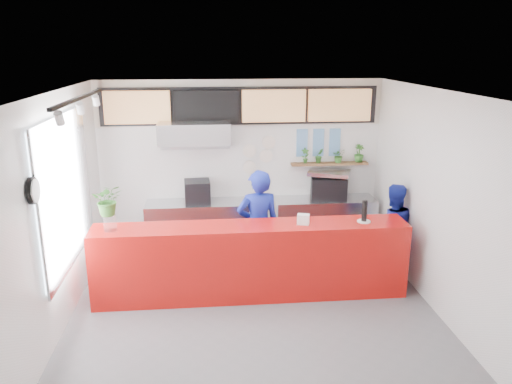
% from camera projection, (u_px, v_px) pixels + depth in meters
% --- Properties ---
extents(floor, '(5.00, 5.00, 0.00)m').
position_uv_depth(floor, '(254.00, 309.00, 6.99)').
color(floor, slate).
rests_on(floor, ground).
extents(ceiling, '(5.00, 5.00, 0.00)m').
position_uv_depth(ceiling, '(253.00, 92.00, 6.16)').
color(ceiling, silver).
extents(wall_back, '(5.00, 0.00, 5.00)m').
position_uv_depth(wall_back, '(241.00, 164.00, 8.96)').
color(wall_back, white).
rests_on(wall_back, ground).
extents(wall_left, '(0.00, 5.00, 5.00)m').
position_uv_depth(wall_left, '(58.00, 213.00, 6.35)').
color(wall_left, white).
rests_on(wall_left, ground).
extents(wall_right, '(0.00, 5.00, 5.00)m').
position_uv_depth(wall_right, '(436.00, 202.00, 6.80)').
color(wall_right, white).
rests_on(wall_right, ground).
extents(service_counter, '(4.50, 0.60, 1.10)m').
position_uv_depth(service_counter, '(251.00, 261.00, 7.22)').
color(service_counter, '#B7110D').
rests_on(service_counter, ground).
extents(cream_band, '(5.00, 0.02, 0.80)m').
position_uv_depth(cream_band, '(240.00, 103.00, 8.65)').
color(cream_band, beige).
rests_on(cream_band, wall_back).
extents(prep_bench, '(1.80, 0.60, 0.90)m').
position_uv_depth(prep_bench, '(198.00, 226.00, 8.90)').
color(prep_bench, '#B2B5BA').
rests_on(prep_bench, ground).
extents(panini_oven, '(0.46, 0.46, 0.39)m').
position_uv_depth(panini_oven, '(197.00, 192.00, 8.72)').
color(panini_oven, black).
rests_on(panini_oven, prep_bench).
extents(extraction_hood, '(1.20, 0.70, 0.35)m').
position_uv_depth(extraction_hood, '(194.00, 132.00, 8.37)').
color(extraction_hood, '#B2B5BA').
rests_on(extraction_hood, ceiling).
extents(hood_lip, '(1.20, 0.69, 0.31)m').
position_uv_depth(hood_lip, '(195.00, 144.00, 8.43)').
color(hood_lip, '#B2B5BA').
rests_on(hood_lip, ceiling).
extents(right_bench, '(1.80, 0.60, 0.90)m').
position_uv_depth(right_bench, '(324.00, 222.00, 9.11)').
color(right_bench, '#B2B5BA').
rests_on(right_bench, ground).
extents(espresso_machine, '(0.68, 0.53, 0.40)m').
position_uv_depth(espresso_machine, '(329.00, 188.00, 8.93)').
color(espresso_machine, black).
rests_on(espresso_machine, right_bench).
extents(espresso_tray, '(0.85, 0.72, 0.07)m').
position_uv_depth(espresso_tray, '(329.00, 173.00, 8.85)').
color(espresso_tray, '#B4B7BB').
rests_on(espresso_tray, espresso_machine).
extents(herb_shelf, '(1.40, 0.18, 0.04)m').
position_uv_depth(herb_shelf, '(329.00, 164.00, 9.02)').
color(herb_shelf, brown).
rests_on(herb_shelf, wall_back).
extents(menu_board_far_left, '(1.10, 0.10, 0.55)m').
position_uv_depth(menu_board_far_left, '(137.00, 107.00, 8.39)').
color(menu_board_far_left, tan).
rests_on(menu_board_far_left, wall_back).
extents(menu_board_mid_left, '(1.10, 0.10, 0.55)m').
position_uv_depth(menu_board_mid_left, '(206.00, 107.00, 8.50)').
color(menu_board_mid_left, black).
rests_on(menu_board_mid_left, wall_back).
extents(menu_board_mid_right, '(1.10, 0.10, 0.55)m').
position_uv_depth(menu_board_mid_right, '(274.00, 106.00, 8.61)').
color(menu_board_mid_right, tan).
rests_on(menu_board_mid_right, wall_back).
extents(menu_board_far_right, '(1.10, 0.10, 0.55)m').
position_uv_depth(menu_board_far_right, '(339.00, 105.00, 8.71)').
color(menu_board_far_right, tan).
rests_on(menu_board_far_right, wall_back).
extents(soffit, '(4.80, 0.04, 0.65)m').
position_uv_depth(soffit, '(241.00, 106.00, 8.63)').
color(soffit, black).
rests_on(soffit, wall_back).
extents(window_pane, '(0.04, 2.20, 1.90)m').
position_uv_depth(window_pane, '(65.00, 191.00, 6.58)').
color(window_pane, silver).
rests_on(window_pane, wall_left).
extents(window_frame, '(0.03, 2.30, 2.00)m').
position_uv_depth(window_frame, '(67.00, 191.00, 6.58)').
color(window_frame, '#B2B5BA').
rests_on(window_frame, wall_left).
extents(wall_clock_rim, '(0.05, 0.30, 0.30)m').
position_uv_depth(wall_clock_rim, '(33.00, 191.00, 5.33)').
color(wall_clock_rim, black).
rests_on(wall_clock_rim, wall_left).
extents(wall_clock_face, '(0.02, 0.26, 0.26)m').
position_uv_depth(wall_clock_face, '(35.00, 191.00, 5.34)').
color(wall_clock_face, white).
rests_on(wall_clock_face, wall_left).
extents(track_rail, '(0.05, 2.40, 0.04)m').
position_uv_depth(track_rail, '(79.00, 98.00, 5.98)').
color(track_rail, black).
rests_on(track_rail, ceiling).
extents(dec_plate_a, '(0.24, 0.03, 0.24)m').
position_uv_depth(dec_plate_a, '(249.00, 151.00, 8.88)').
color(dec_plate_a, silver).
rests_on(dec_plate_a, wall_back).
extents(dec_plate_b, '(0.24, 0.03, 0.24)m').
position_uv_depth(dec_plate_b, '(266.00, 156.00, 8.93)').
color(dec_plate_b, silver).
rests_on(dec_plate_b, wall_back).
extents(dec_plate_c, '(0.24, 0.03, 0.24)m').
position_uv_depth(dec_plate_c, '(249.00, 167.00, 8.96)').
color(dec_plate_c, silver).
rests_on(dec_plate_c, wall_back).
extents(dec_plate_d, '(0.24, 0.03, 0.24)m').
position_uv_depth(dec_plate_d, '(269.00, 142.00, 8.87)').
color(dec_plate_d, silver).
rests_on(dec_plate_d, wall_back).
extents(photo_frame_a, '(0.20, 0.02, 0.25)m').
position_uv_depth(photo_frame_a, '(302.00, 136.00, 8.91)').
color(photo_frame_a, '#598CBF').
rests_on(photo_frame_a, wall_back).
extents(photo_frame_b, '(0.20, 0.02, 0.25)m').
position_uv_depth(photo_frame_b, '(319.00, 136.00, 8.93)').
color(photo_frame_b, '#598CBF').
rests_on(photo_frame_b, wall_back).
extents(photo_frame_c, '(0.20, 0.02, 0.25)m').
position_uv_depth(photo_frame_c, '(335.00, 135.00, 8.96)').
color(photo_frame_c, '#598CBF').
rests_on(photo_frame_c, wall_back).
extents(photo_frame_d, '(0.20, 0.02, 0.25)m').
position_uv_depth(photo_frame_d, '(302.00, 150.00, 8.98)').
color(photo_frame_d, '#598CBF').
rests_on(photo_frame_d, wall_back).
extents(photo_frame_e, '(0.20, 0.02, 0.25)m').
position_uv_depth(photo_frame_e, '(318.00, 149.00, 9.00)').
color(photo_frame_e, '#598CBF').
rests_on(photo_frame_e, wall_back).
extents(photo_frame_f, '(0.20, 0.02, 0.25)m').
position_uv_depth(photo_frame_f, '(334.00, 149.00, 9.03)').
color(photo_frame_f, '#598CBF').
rests_on(photo_frame_f, wall_back).
extents(staff_center, '(0.69, 0.49, 1.79)m').
position_uv_depth(staff_center, '(258.00, 227.00, 7.57)').
color(staff_center, navy).
rests_on(staff_center, ground).
extents(staff_right, '(0.79, 0.65, 1.50)m').
position_uv_depth(staff_right, '(392.00, 230.00, 7.89)').
color(staff_right, navy).
rests_on(staff_right, ground).
extents(herb_a, '(0.16, 0.12, 0.28)m').
position_uv_depth(herb_a, '(305.00, 156.00, 8.93)').
color(herb_a, '#306724').
rests_on(herb_a, herb_shelf).
extents(herb_b, '(0.17, 0.15, 0.27)m').
position_uv_depth(herb_b, '(319.00, 156.00, 8.96)').
color(herb_b, '#306724').
rests_on(herb_b, herb_shelf).
extents(herb_c, '(0.25, 0.22, 0.26)m').
position_uv_depth(herb_c, '(339.00, 155.00, 8.99)').
color(herb_c, '#306724').
rests_on(herb_c, herb_shelf).
extents(herb_d, '(0.21, 0.20, 0.32)m').
position_uv_depth(herb_d, '(359.00, 153.00, 9.01)').
color(herb_d, '#306724').
rests_on(herb_d, herb_shelf).
extents(glass_vase, '(0.20, 0.20, 0.21)m').
position_uv_depth(glass_vase, '(110.00, 223.00, 6.84)').
color(glass_vase, silver).
rests_on(glass_vase, service_counter).
extents(basil_vase, '(0.44, 0.40, 0.44)m').
position_uv_depth(basil_vase, '(108.00, 200.00, 6.75)').
color(basil_vase, '#306724').
rests_on(basil_vase, glass_vase).
extents(napkin_holder, '(0.19, 0.15, 0.15)m').
position_uv_depth(napkin_holder, '(303.00, 219.00, 7.09)').
color(napkin_holder, white).
rests_on(napkin_holder, service_counter).
extents(white_plate, '(0.19, 0.19, 0.01)m').
position_uv_depth(white_plate, '(364.00, 221.00, 7.20)').
color(white_plate, white).
rests_on(white_plate, service_counter).
extents(pepper_mill, '(0.10, 0.10, 0.31)m').
position_uv_depth(pepper_mill, '(364.00, 211.00, 7.16)').
color(pepper_mill, black).
rests_on(pepper_mill, white_plate).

